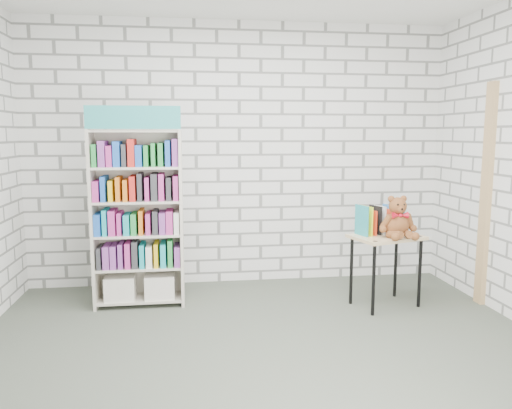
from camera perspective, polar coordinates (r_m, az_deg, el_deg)
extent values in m
plane|color=#454B40|center=(3.79, 1.40, -17.34)|extent=(4.50, 4.50, 0.00)
cube|color=silver|center=(5.41, -1.91, 5.70)|extent=(4.50, 0.02, 2.80)
cube|color=silver|center=(1.50, 13.76, -0.87)|extent=(4.50, 0.02, 2.80)
cube|color=beige|center=(4.87, -18.03, -1.66)|extent=(0.03, 0.32, 1.67)
cube|color=beige|center=(4.79, -8.51, -1.51)|extent=(0.03, 0.32, 1.67)
cube|color=beige|center=(4.97, -13.14, -1.30)|extent=(0.83, 0.02, 1.67)
cube|color=teal|center=(4.60, -13.88, 9.65)|extent=(0.83, 0.02, 0.20)
cube|color=beige|center=(5.00, -13.02, -10.41)|extent=(0.78, 0.30, 0.02)
cube|color=beige|center=(4.91, -13.13, -6.93)|extent=(0.78, 0.30, 0.02)
cube|color=beige|center=(4.84, -13.25, -3.32)|extent=(0.78, 0.30, 0.02)
cube|color=beige|center=(4.79, -13.38, 0.37)|extent=(0.78, 0.30, 0.02)
cube|color=beige|center=(4.76, -13.50, 4.13)|extent=(0.78, 0.30, 0.02)
cube|color=beige|center=(4.75, -13.63, 8.15)|extent=(0.78, 0.30, 0.02)
cube|color=silver|center=(4.99, -15.21, -9.07)|extent=(0.28, 0.26, 0.22)
cube|color=silver|center=(4.95, -10.90, -9.06)|extent=(0.28, 0.26, 0.22)
cube|color=blue|center=(4.87, -13.19, -5.56)|extent=(0.78, 0.26, 0.22)
cube|color=green|center=(4.81, -13.31, -1.91)|extent=(0.78, 0.26, 0.22)
cube|color=orange|center=(4.77, -13.44, 1.82)|extent=(0.78, 0.26, 0.22)
cube|color=#BF338C|center=(4.74, -13.56, 5.60)|extent=(0.78, 0.26, 0.22)
cube|color=tan|center=(4.85, 14.69, -3.61)|extent=(0.73, 0.60, 0.03)
cylinder|color=black|center=(4.64, 13.29, -8.42)|extent=(0.03, 0.03, 0.65)
cylinder|color=black|center=(4.90, 10.84, -7.46)|extent=(0.03, 0.03, 0.65)
cylinder|color=black|center=(4.97, 18.21, -7.49)|extent=(0.03, 0.03, 0.65)
cylinder|color=black|center=(5.22, 15.67, -6.65)|extent=(0.03, 0.03, 0.65)
cylinder|color=black|center=(4.56, 13.46, -4.14)|extent=(0.04, 0.04, 0.01)
cylinder|color=black|center=(4.89, 18.23, -3.51)|extent=(0.04, 0.04, 0.01)
cube|color=teal|center=(4.77, 11.99, -1.93)|extent=(0.07, 0.19, 0.26)
cube|color=#DFF025|center=(4.80, 12.50, -1.88)|extent=(0.07, 0.19, 0.26)
cube|color=red|center=(4.83, 13.01, -1.83)|extent=(0.07, 0.19, 0.26)
cube|color=black|center=(4.86, 13.51, -1.78)|extent=(0.07, 0.19, 0.26)
cube|color=white|center=(4.90, 14.00, -1.73)|extent=(0.07, 0.19, 0.26)
cube|color=#EE4E2A|center=(4.93, 14.49, -1.68)|extent=(0.07, 0.19, 0.26)
cube|color=#357BC8|center=(4.96, 14.97, -1.63)|extent=(0.07, 0.19, 0.26)
cube|color=#A8C341|center=(5.00, 15.44, -1.59)|extent=(0.07, 0.19, 0.26)
cube|color=teal|center=(5.03, 15.91, -1.54)|extent=(0.07, 0.19, 0.26)
ellipsoid|color=brown|center=(4.79, 15.79, -2.21)|extent=(0.23, 0.19, 0.23)
sphere|color=brown|center=(4.76, 15.89, -0.17)|extent=(0.16, 0.16, 0.16)
sphere|color=brown|center=(4.74, 15.19, 0.62)|extent=(0.06, 0.06, 0.06)
sphere|color=brown|center=(4.79, 16.50, 0.64)|extent=(0.06, 0.06, 0.06)
sphere|color=brown|center=(4.71, 16.20, -0.54)|extent=(0.07, 0.07, 0.07)
sphere|color=black|center=(4.69, 15.92, -0.03)|extent=(0.02, 0.02, 0.02)
sphere|color=black|center=(4.71, 16.54, -0.01)|extent=(0.02, 0.02, 0.02)
sphere|color=black|center=(4.68, 16.35, -0.53)|extent=(0.02, 0.02, 0.02)
cylinder|color=brown|center=(4.72, 14.65, -1.92)|extent=(0.11, 0.09, 0.16)
cylinder|color=brown|center=(4.82, 17.15, -1.83)|extent=(0.11, 0.09, 0.16)
sphere|color=brown|center=(4.71, 14.33, -2.75)|extent=(0.07, 0.07, 0.07)
sphere|color=brown|center=(4.83, 17.55, -2.61)|extent=(0.07, 0.07, 0.07)
cylinder|color=brown|center=(4.68, 15.59, -3.33)|extent=(0.12, 0.18, 0.09)
cylinder|color=brown|center=(4.73, 17.03, -3.26)|extent=(0.12, 0.18, 0.09)
sphere|color=brown|center=(4.60, 15.65, -3.60)|extent=(0.08, 0.08, 0.08)
sphere|color=brown|center=(4.68, 17.73, -3.49)|extent=(0.08, 0.08, 0.08)
cone|color=red|center=(4.70, 15.74, -1.20)|extent=(0.07, 0.06, 0.06)
cone|color=red|center=(4.73, 16.58, -1.17)|extent=(0.07, 0.06, 0.06)
sphere|color=red|center=(4.71, 16.18, -1.19)|extent=(0.03, 0.03, 0.03)
cube|color=tan|center=(5.17, 24.78, 0.95)|extent=(0.05, 0.12, 2.10)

